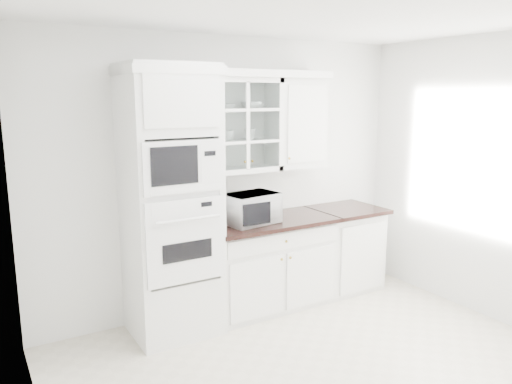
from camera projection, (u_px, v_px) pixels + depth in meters
ground at (338, 380)px, 3.79m from camera, size 4.00×3.50×0.01m
room_shell at (309, 143)px, 3.81m from camera, size 4.00×3.50×2.70m
oven_column at (171, 204)px, 4.38m from camera, size 0.76×0.68×2.40m
base_cabinet_run at (268, 263)px, 5.06m from camera, size 1.32×0.67×0.92m
extra_base_cabinet at (344, 247)px, 5.56m from camera, size 0.72×0.67×0.92m
upper_cabinet_glass at (239, 125)px, 4.79m from camera, size 0.80×0.33×0.90m
upper_cabinet_solid at (297, 123)px, 5.12m from camera, size 0.55×0.33×0.90m
crown_molding at (230, 73)px, 4.62m from camera, size 2.14×0.38×0.07m
countertop_microwave at (250, 208)px, 4.80m from camera, size 0.56×0.49×0.29m
bowl_a at (224, 106)px, 4.66m from camera, size 0.20×0.20×0.05m
bowl_b at (251, 105)px, 4.81m from camera, size 0.23×0.23×0.06m
cup_a at (228, 135)px, 4.75m from camera, size 0.14×0.14×0.10m
cup_b at (250, 134)px, 4.85m from camera, size 0.14×0.14×0.11m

